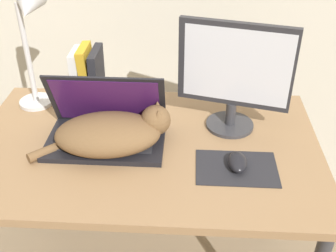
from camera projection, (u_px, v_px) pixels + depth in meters
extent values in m
cube|color=#93704C|center=(145.00, 147.00, 1.42)|extent=(1.17, 0.73, 0.03)
cylinder|color=#38383D|center=(38.00, 167.00, 1.92)|extent=(0.04, 0.04, 0.71)
cylinder|color=#38383D|center=(276.00, 176.00, 1.86)|extent=(0.04, 0.04, 0.71)
cube|color=black|center=(106.00, 141.00, 1.41)|extent=(0.39, 0.24, 0.02)
cube|color=#28282D|center=(105.00, 141.00, 1.40)|extent=(0.32, 0.12, 0.00)
cube|color=black|center=(107.00, 100.00, 1.41)|extent=(0.39, 0.10, 0.22)
cube|color=#421956|center=(107.00, 101.00, 1.41)|extent=(0.35, 0.09, 0.19)
ellipsoid|color=brown|center=(108.00, 134.00, 1.36)|extent=(0.37, 0.26, 0.12)
sphere|color=brown|center=(156.00, 120.00, 1.39)|extent=(0.10, 0.10, 0.10)
cone|color=brown|center=(158.00, 106.00, 1.39)|extent=(0.04, 0.04, 0.03)
cone|color=brown|center=(158.00, 115.00, 1.34)|extent=(0.04, 0.04, 0.03)
cylinder|color=brown|center=(49.00, 150.00, 1.36)|extent=(0.13, 0.12, 0.03)
cylinder|color=#333338|center=(230.00, 125.00, 1.50)|extent=(0.17, 0.17, 0.01)
cylinder|color=#333338|center=(231.00, 113.00, 1.48)|extent=(0.04, 0.04, 0.08)
cube|color=#28282D|center=(235.00, 65.00, 1.38)|extent=(0.38, 0.11, 0.29)
cube|color=silver|center=(237.00, 67.00, 1.37)|extent=(0.34, 0.09, 0.25)
cube|color=#232328|center=(237.00, 168.00, 1.31)|extent=(0.25, 0.17, 0.00)
ellipsoid|color=black|center=(238.00, 162.00, 1.30)|extent=(0.06, 0.10, 0.04)
cube|color=white|center=(79.00, 78.00, 1.58)|extent=(0.03, 0.12, 0.22)
cube|color=gold|center=(88.00, 77.00, 1.57)|extent=(0.05, 0.13, 0.24)
cube|color=#232328|center=(97.00, 79.00, 1.57)|extent=(0.03, 0.15, 0.23)
cylinder|color=silver|center=(37.00, 102.00, 1.64)|extent=(0.13, 0.13, 0.01)
cylinder|color=silver|center=(27.00, 55.00, 1.53)|extent=(0.02, 0.02, 0.38)
cone|color=silver|center=(27.00, 6.00, 1.39)|extent=(0.11, 0.13, 0.14)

